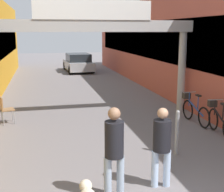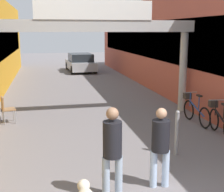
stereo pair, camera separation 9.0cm
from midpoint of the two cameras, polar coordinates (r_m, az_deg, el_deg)
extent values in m
cube|color=#B25142|center=(15.89, 13.39, 9.07)|extent=(3.00, 26.00, 4.58)
cube|color=black|center=(15.30, 8.35, 10.03)|extent=(0.04, 23.40, 1.83)
cylinder|color=#B2B2B2|center=(11.96, 13.07, 4.30)|extent=(0.28, 0.28, 2.93)
cube|color=#B2B2B2|center=(10.85, -3.12, 12.67)|extent=(7.40, 0.44, 0.40)
cube|color=white|center=(10.68, -2.98, 15.47)|extent=(3.96, 0.10, 0.64)
cylinder|color=#8C9EB2|center=(5.77, -0.65, -14.78)|extent=(0.15, 0.15, 0.79)
cylinder|color=#8C9EB2|center=(5.83, 1.68, -14.46)|extent=(0.15, 0.15, 0.79)
cylinder|color=black|center=(5.52, 0.54, -7.93)|extent=(0.37, 0.37, 0.65)
sphere|color=#8C664C|center=(5.38, 0.55, -3.25)|extent=(0.24, 0.24, 0.22)
cylinder|color=#A5BFE0|center=(6.22, 8.01, -13.08)|extent=(0.15, 0.15, 0.73)
cylinder|color=#A5BFE0|center=(6.28, 10.19, -12.90)|extent=(0.15, 0.15, 0.73)
cylinder|color=black|center=(6.00, 9.32, -7.19)|extent=(0.37, 0.37, 0.61)
sphere|color=tan|center=(5.88, 9.46, -3.16)|extent=(0.23, 0.23, 0.21)
sphere|color=beige|center=(5.47, -4.72, -16.03)|extent=(0.23, 0.23, 0.22)
torus|color=black|center=(9.99, 18.39, -4.09)|extent=(0.14, 0.67, 0.67)
cube|color=black|center=(9.50, 19.64, -3.88)|extent=(0.16, 0.94, 0.34)
cylinder|color=black|center=(9.34, 20.03, -2.77)|extent=(0.04, 0.04, 0.42)
cube|color=black|center=(9.29, 20.13, -1.46)|extent=(0.13, 0.23, 0.05)
cylinder|color=black|center=(9.85, 18.67, -2.06)|extent=(0.04, 0.04, 0.46)
cylinder|color=gray|center=(9.80, 18.76, -0.70)|extent=(0.46, 0.09, 0.03)
cube|color=#332D28|center=(10.01, 18.26, -1.34)|extent=(0.27, 0.23, 0.20)
torus|color=black|center=(10.94, 14.07, -2.48)|extent=(0.08, 0.67, 0.67)
torus|color=black|center=(10.09, 16.83, -3.84)|extent=(0.08, 0.67, 0.67)
cube|color=#234C9E|center=(10.47, 15.45, -2.18)|extent=(0.07, 0.94, 0.34)
cylinder|color=#234C9E|center=(10.32, 15.85, -1.15)|extent=(0.03, 0.03, 0.42)
cube|color=black|center=(10.27, 15.92, 0.04)|extent=(0.11, 0.22, 0.05)
cylinder|color=#234C9E|center=(10.80, 14.33, -0.60)|extent=(0.03, 0.03, 0.46)
cylinder|color=gray|center=(10.76, 14.39, 0.65)|extent=(0.46, 0.05, 0.03)
cube|color=#332D28|center=(10.96, 13.85, 0.02)|extent=(0.25, 0.21, 0.20)
cylinder|color=gray|center=(7.77, 12.07, -6.87)|extent=(0.10, 0.10, 1.04)
sphere|color=gray|center=(7.62, 12.25, -2.96)|extent=(0.10, 0.10, 0.10)
cylinder|color=gray|center=(10.94, -17.32, -3.26)|extent=(0.04, 0.04, 0.45)
cylinder|color=gray|center=(10.62, -17.00, -3.70)|extent=(0.04, 0.04, 0.45)
cylinder|color=gray|center=(10.89, -19.08, -3.44)|extent=(0.04, 0.04, 0.45)
cylinder|color=gray|center=(10.57, -18.82, -3.89)|extent=(0.04, 0.04, 0.45)
cube|color=olive|center=(10.69, -18.14, -2.30)|extent=(0.49, 0.49, 0.04)
cube|color=olive|center=(10.62, -19.17, -1.25)|extent=(0.14, 0.40, 0.40)
cube|color=#99999E|center=(23.38, -5.69, 5.68)|extent=(1.94, 4.08, 0.60)
cube|color=#1E2328|center=(23.18, -5.66, 7.05)|extent=(1.68, 2.27, 0.55)
cylinder|color=black|center=(24.71, -8.07, 5.53)|extent=(0.23, 0.61, 0.60)
cylinder|color=black|center=(24.95, -4.43, 5.68)|extent=(0.23, 0.61, 0.60)
cylinder|color=black|center=(21.85, -7.11, 4.74)|extent=(0.23, 0.61, 0.60)
cylinder|color=black|center=(22.13, -3.02, 4.90)|extent=(0.23, 0.61, 0.60)
camera|label=1|loc=(0.04, -89.69, 0.07)|focal=50.00mm
camera|label=2|loc=(0.04, 90.31, -0.07)|focal=50.00mm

